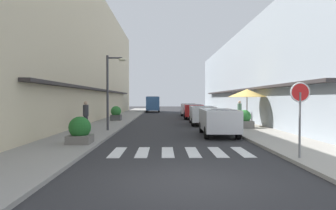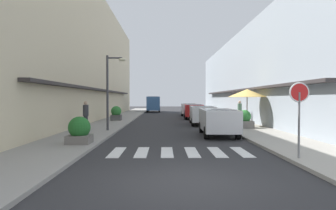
{
  "view_description": "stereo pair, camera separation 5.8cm",
  "coord_description": "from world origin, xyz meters",
  "px_view_note": "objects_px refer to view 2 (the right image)",
  "views": [
    {
      "loc": [
        -0.64,
        -7.09,
        2.03
      ],
      "look_at": [
        -0.32,
        13.22,
        1.6
      ],
      "focal_mm": 31.39,
      "sensor_mm": 36.0,
      "label": 1
    },
    {
      "loc": [
        -0.58,
        -7.09,
        2.03
      ],
      "look_at": [
        -0.32,
        13.22,
        1.6
      ],
      "focal_mm": 31.39,
      "sensor_mm": 36.0,
      "label": 2
    }
  ],
  "objects_px": {
    "parked_car_near": "(218,119)",
    "pedestrian_walking_near": "(86,115)",
    "delivery_van": "(154,103)",
    "street_lamp": "(111,84)",
    "round_street_sign": "(299,100)",
    "cafe_umbrella": "(247,93)",
    "planter_far": "(116,113)",
    "parked_car_far": "(193,110)",
    "parked_car_distant": "(189,108)",
    "parked_car_mid": "(202,113)",
    "planter_corner": "(79,131)",
    "planter_midblock": "(244,120)",
    "pedestrian_walking_far": "(240,111)"
  },
  "relations": [
    {
      "from": "planter_corner",
      "to": "parked_car_near",
      "type": "bearing_deg",
      "value": 27.11
    },
    {
      "from": "round_street_sign",
      "to": "cafe_umbrella",
      "type": "relative_size",
      "value": 0.92
    },
    {
      "from": "cafe_umbrella",
      "to": "planter_corner",
      "type": "distance_m",
      "value": 12.46
    },
    {
      "from": "parked_car_near",
      "to": "pedestrian_walking_near",
      "type": "relative_size",
      "value": 2.4
    },
    {
      "from": "round_street_sign",
      "to": "planter_midblock",
      "type": "xyz_separation_m",
      "value": [
        0.91,
        9.74,
        -1.35
      ]
    },
    {
      "from": "parked_car_far",
      "to": "parked_car_distant",
      "type": "bearing_deg",
      "value": 90.0
    },
    {
      "from": "delivery_van",
      "to": "cafe_umbrella",
      "type": "distance_m",
      "value": 25.78
    },
    {
      "from": "parked_car_distant",
      "to": "delivery_van",
      "type": "bearing_deg",
      "value": 115.25
    },
    {
      "from": "planter_corner",
      "to": "planter_midblock",
      "type": "height_order",
      "value": "planter_midblock"
    },
    {
      "from": "parked_car_mid",
      "to": "planter_corner",
      "type": "relative_size",
      "value": 3.78
    },
    {
      "from": "parked_car_near",
      "to": "parked_car_mid",
      "type": "bearing_deg",
      "value": 90.0
    },
    {
      "from": "parked_car_mid",
      "to": "planter_far",
      "type": "height_order",
      "value": "parked_car_mid"
    },
    {
      "from": "pedestrian_walking_far",
      "to": "delivery_van",
      "type": "bearing_deg",
      "value": 22.04
    },
    {
      "from": "street_lamp",
      "to": "parked_car_far",
      "type": "bearing_deg",
      "value": 62.4
    },
    {
      "from": "planter_far",
      "to": "delivery_van",
      "type": "bearing_deg",
      "value": 82.19
    },
    {
      "from": "street_lamp",
      "to": "planter_far",
      "type": "bearing_deg",
      "value": 97.18
    },
    {
      "from": "delivery_van",
      "to": "cafe_umbrella",
      "type": "height_order",
      "value": "cafe_umbrella"
    },
    {
      "from": "parked_car_distant",
      "to": "planter_corner",
      "type": "xyz_separation_m",
      "value": [
        -6.6,
        -22.81,
        -0.27
      ]
    },
    {
      "from": "delivery_van",
      "to": "street_lamp",
      "type": "relative_size",
      "value": 1.2
    },
    {
      "from": "planter_far",
      "to": "pedestrian_walking_near",
      "type": "relative_size",
      "value": 0.71
    },
    {
      "from": "parked_car_mid",
      "to": "cafe_umbrella",
      "type": "distance_m",
      "value": 3.96
    },
    {
      "from": "parked_car_mid",
      "to": "parked_car_far",
      "type": "distance_m",
      "value": 6.88
    },
    {
      "from": "parked_car_distant",
      "to": "street_lamp",
      "type": "relative_size",
      "value": 0.9
    },
    {
      "from": "round_street_sign",
      "to": "cafe_umbrella",
      "type": "distance_m",
      "value": 11.21
    },
    {
      "from": "parked_car_far",
      "to": "parked_car_distant",
      "type": "height_order",
      "value": "same"
    },
    {
      "from": "planter_far",
      "to": "pedestrian_walking_near",
      "type": "xyz_separation_m",
      "value": [
        -0.57,
        -7.96,
        0.32
      ]
    },
    {
      "from": "pedestrian_walking_near",
      "to": "round_street_sign",
      "type": "bearing_deg",
      "value": 82.52
    },
    {
      "from": "parked_car_mid",
      "to": "parked_car_distant",
      "type": "relative_size",
      "value": 1.07
    },
    {
      "from": "round_street_sign",
      "to": "planter_corner",
      "type": "xyz_separation_m",
      "value": [
        -8.0,
        3.19,
        -1.34
      ]
    },
    {
      "from": "cafe_umbrella",
      "to": "planter_far",
      "type": "height_order",
      "value": "cafe_umbrella"
    },
    {
      "from": "parked_car_near",
      "to": "pedestrian_walking_near",
      "type": "bearing_deg",
      "value": 164.89
    },
    {
      "from": "cafe_umbrella",
      "to": "round_street_sign",
      "type": "bearing_deg",
      "value": -97.49
    },
    {
      "from": "street_lamp",
      "to": "round_street_sign",
      "type": "bearing_deg",
      "value": -47.97
    },
    {
      "from": "planter_corner",
      "to": "planter_far",
      "type": "relative_size",
      "value": 0.91
    },
    {
      "from": "street_lamp",
      "to": "cafe_umbrella",
      "type": "bearing_deg",
      "value": 16.49
    },
    {
      "from": "pedestrian_walking_near",
      "to": "delivery_van",
      "type": "bearing_deg",
      "value": -150.88
    },
    {
      "from": "parked_car_far",
      "to": "street_lamp",
      "type": "bearing_deg",
      "value": -117.6
    },
    {
      "from": "delivery_van",
      "to": "street_lamp",
      "type": "bearing_deg",
      "value": -93.33
    },
    {
      "from": "parked_car_far",
      "to": "planter_far",
      "type": "xyz_separation_m",
      "value": [
        -7.22,
        -3.62,
        -0.19
      ]
    },
    {
      "from": "planter_corner",
      "to": "pedestrian_walking_far",
      "type": "height_order",
      "value": "pedestrian_walking_far"
    },
    {
      "from": "pedestrian_walking_far",
      "to": "planter_corner",
      "type": "bearing_deg",
      "value": 140.76
    },
    {
      "from": "delivery_van",
      "to": "planter_midblock",
      "type": "bearing_deg",
      "value": -75.12
    },
    {
      "from": "parked_car_near",
      "to": "planter_corner",
      "type": "bearing_deg",
      "value": -152.89
    },
    {
      "from": "planter_far",
      "to": "parked_car_far",
      "type": "bearing_deg",
      "value": 26.63
    },
    {
      "from": "parked_car_near",
      "to": "parked_car_distant",
      "type": "height_order",
      "value": "same"
    },
    {
      "from": "delivery_van",
      "to": "planter_corner",
      "type": "height_order",
      "value": "delivery_van"
    },
    {
      "from": "planter_midblock",
      "to": "pedestrian_walking_near",
      "type": "xyz_separation_m",
      "value": [
        -10.1,
        -1.07,
        0.42
      ]
    },
    {
      "from": "parked_car_near",
      "to": "cafe_umbrella",
      "type": "bearing_deg",
      "value": 57.69
    },
    {
      "from": "parked_car_near",
      "to": "parked_car_mid",
      "type": "relative_size",
      "value": 0.97
    },
    {
      "from": "parked_car_far",
      "to": "planter_far",
      "type": "height_order",
      "value": "parked_car_far"
    }
  ]
}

